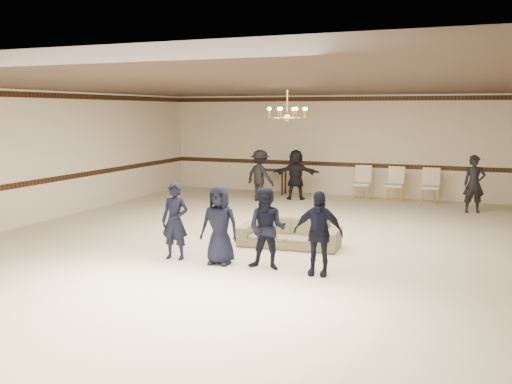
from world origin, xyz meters
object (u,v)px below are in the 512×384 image
(settee, at_px, (289,232))
(console_table, at_px, (271,182))
(adult_left, at_px, (260,176))
(adult_mid, at_px, (296,174))
(banquet_chair_left, at_px, (362,183))
(boy_a, at_px, (175,221))
(banquet_chair_mid, at_px, (395,185))
(banquet_chair_right, at_px, (430,187))
(boy_c, at_px, (267,229))
(boy_b, at_px, (220,225))
(boy_d, at_px, (318,233))
(chandelier, at_px, (287,103))
(adult_right, at_px, (474,184))

(settee, bearing_deg, console_table, 109.10)
(settee, bearing_deg, adult_left, 113.21)
(adult_mid, xyz_separation_m, banquet_chair_left, (1.91, 0.59, -0.26))
(adult_left, relative_size, banquet_chair_left, 1.50)
(boy_a, relative_size, banquet_chair_mid, 1.37)
(banquet_chair_mid, xyz_separation_m, banquet_chair_right, (1.00, 0.00, 0.00))
(boy_c, bearing_deg, boy_b, 177.52)
(boy_a, distance_m, banquet_chair_left, 8.26)
(boy_a, distance_m, boy_b, 0.90)
(boy_d, bearing_deg, chandelier, 114.02)
(adult_right, distance_m, banquet_chair_mid, 2.42)
(adult_mid, bearing_deg, adult_left, 23.88)
(boy_c, bearing_deg, adult_mid, 101.44)
(chandelier, height_order, settee, chandelier)
(boy_a, relative_size, console_table, 1.45)
(settee, distance_m, adult_left, 5.74)
(boy_b, height_order, boy_c, same)
(boy_d, distance_m, adult_left, 7.67)
(boy_c, distance_m, adult_right, 7.76)
(boy_c, bearing_deg, adult_right, 62.74)
(banquet_chair_mid, bearing_deg, chandelier, -103.03)
(boy_d, distance_m, banquet_chair_mid, 8.05)
(boy_c, xyz_separation_m, settee, (-0.15, 1.65, -0.41))
(banquet_chair_mid, bearing_deg, boy_c, -92.98)
(settee, relative_size, banquet_chair_right, 1.95)
(boy_c, xyz_separation_m, boy_d, (0.90, -0.00, 0.00))
(console_table, bearing_deg, adult_left, -81.53)
(adult_mid, height_order, banquet_chair_right, adult_mid)
(settee, bearing_deg, banquet_chair_mid, 75.42)
(boy_c, bearing_deg, console_table, 107.11)
(adult_mid, bearing_deg, console_table, -50.12)
(adult_right, xyz_separation_m, banquet_chair_mid, (-2.19, 0.99, -0.26))
(boy_b, relative_size, adult_right, 0.91)
(banquet_chair_mid, bearing_deg, adult_left, -156.68)
(adult_right, bearing_deg, banquet_chair_left, 148.55)
(boy_d, height_order, banquet_chair_right, boy_d)
(boy_a, bearing_deg, banquet_chair_mid, 65.52)
(settee, bearing_deg, boy_a, -138.86)
(adult_mid, relative_size, adult_right, 1.00)
(console_table, bearing_deg, banquet_chair_right, -0.95)
(boy_b, height_order, console_table, boy_b)
(adult_mid, xyz_separation_m, adult_right, (5.10, -0.40, 0.00))
(boy_a, bearing_deg, banquet_chair_right, 59.46)
(adult_left, distance_m, adult_mid, 1.14)
(banquet_chair_right, height_order, console_table, banquet_chair_right)
(boy_c, relative_size, adult_left, 0.91)
(chandelier, distance_m, boy_d, 3.85)
(settee, height_order, adult_mid, adult_mid)
(boy_d, xyz_separation_m, adult_mid, (-2.75, 7.45, 0.07))
(adult_right, bearing_deg, adult_mid, 161.38)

